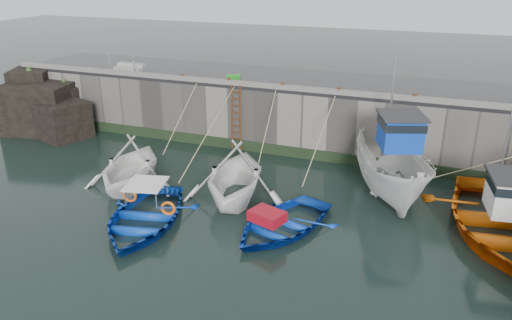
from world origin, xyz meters
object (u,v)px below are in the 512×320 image
at_px(boat_far_white, 392,169).
at_px(bollard_d, 339,91).
at_px(boat_near_blue, 144,223).
at_px(bollard_a, 182,77).
at_px(boat_near_white, 132,186).
at_px(bollard_c, 283,86).
at_px(boat_far_orange, 502,221).
at_px(fish_crate, 233,78).
at_px(ladder, 236,118).
at_px(boat_near_navy, 281,228).
at_px(bollard_b, 229,81).
at_px(boat_near_blacktrim, 235,198).
at_px(bollard_e, 415,97).

distance_m(boat_far_white, bollard_d, 4.53).
height_order(boat_near_blue, bollard_a, bollard_a).
distance_m(boat_near_white, bollard_c, 8.09).
relative_size(boat_far_orange, fish_crate, 11.40).
distance_m(ladder, boat_near_blue, 8.17).
bearing_deg(boat_near_blue, fish_crate, 79.43).
relative_size(boat_near_navy, bollard_c, 15.89).
relative_size(boat_far_orange, bollard_b, 27.23).
height_order(fish_crate, bollard_c, fish_crate).
bearing_deg(bollard_c, boat_near_blue, -105.45).
distance_m(boat_near_blacktrim, boat_far_white, 6.22).
bearing_deg(boat_far_orange, boat_near_white, 176.92).
xyz_separation_m(bollard_c, bollard_e, (5.80, 0.00, 0.00)).
bearing_deg(bollard_c, ladder, -171.33).
bearing_deg(boat_far_white, boat_near_navy, -145.94).
bearing_deg(bollard_e, fish_crate, 175.37).
bearing_deg(boat_near_blue, bollard_b, 79.25).
bearing_deg(bollard_e, boat_near_navy, -116.78).
xyz_separation_m(boat_far_orange, fish_crate, (-12.07, 5.28, 2.84)).
relative_size(bollard_c, bollard_e, 1.00).
bearing_deg(boat_far_white, boat_near_white, 178.21).
bearing_deg(boat_far_orange, bollard_b, 150.79).
distance_m(boat_near_blue, bollard_b, 8.98).
distance_m(boat_far_orange, bollard_c, 10.76).
height_order(boat_near_navy, boat_far_orange, boat_far_orange).
relative_size(boat_near_navy, bollard_a, 15.89).
height_order(boat_near_blue, bollard_e, bollard_e).
xyz_separation_m(boat_near_blacktrim, bollard_d, (2.71, 5.34, 3.30)).
bearing_deg(boat_near_blue, boat_far_orange, 4.47).
bearing_deg(boat_near_blacktrim, fish_crate, 101.00).
bearing_deg(bollard_b, boat_near_white, -107.16).
height_order(ladder, boat_near_navy, ladder).
bearing_deg(boat_near_navy, boat_near_blue, -144.19).
bearing_deg(boat_far_orange, bollard_d, 137.33).
xyz_separation_m(boat_near_white, boat_near_navy, (6.81, -1.08, 0.00)).
bearing_deg(boat_far_white, bollard_e, 63.20).
bearing_deg(bollard_b, bollard_e, 0.00).
relative_size(boat_near_blue, bollard_a, 17.65).
height_order(bollard_c, bollard_d, same).
distance_m(ladder, boat_near_white, 6.18).
xyz_separation_m(ladder, boat_near_blacktrim, (2.09, -5.01, -1.59)).
distance_m(boat_far_white, fish_crate, 9.16).
xyz_separation_m(boat_near_white, bollard_b, (1.81, 5.85, 3.30)).
relative_size(boat_near_blacktrim, boat_far_orange, 0.64).
bearing_deg(boat_near_blue, boat_near_blacktrim, 40.30).
bearing_deg(boat_near_navy, fish_crate, 142.33).
height_order(boat_near_blacktrim, bollard_d, bollard_d).
relative_size(boat_near_blacktrim, bollard_c, 17.50).
distance_m(boat_near_navy, boat_far_orange, 7.39).
bearing_deg(boat_near_navy, bollard_a, 156.01).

